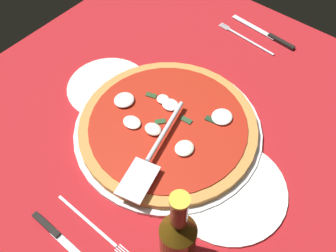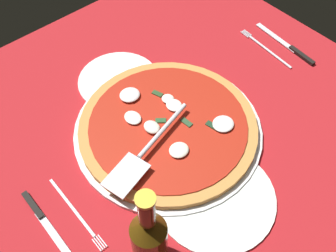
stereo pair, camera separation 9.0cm
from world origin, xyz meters
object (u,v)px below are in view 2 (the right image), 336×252
(dinner_plate_left, at_px, (119,81))
(pizza, at_px, (168,126))
(place_setting_near, at_px, (59,217))
(beer_bottle, at_px, (149,239))
(pizza_server, at_px, (146,151))
(place_setting_far, at_px, (278,49))
(dinner_plate_right, at_px, (215,198))

(dinner_plate_left, relative_size, pizza, 0.51)
(place_setting_near, height_order, beer_bottle, beer_bottle)
(pizza_server, distance_m, place_setting_far, 0.50)
(place_setting_far, relative_size, beer_bottle, 0.91)
(dinner_plate_right, relative_size, beer_bottle, 1.03)
(dinner_plate_left, distance_m, pizza, 0.20)
(pizza, height_order, pizza_server, pizza_server)
(dinner_plate_right, bearing_deg, pizza, 168.11)
(dinner_plate_left, xyz_separation_m, beer_bottle, (0.40, -0.23, 0.09))
(dinner_plate_left, xyz_separation_m, pizza_server, (0.23, -0.10, 0.04))
(dinner_plate_right, height_order, place_setting_far, place_setting_far)
(pizza, bearing_deg, beer_bottle, -47.54)
(dinner_plate_left, height_order, place_setting_far, place_setting_far)
(place_setting_far, bearing_deg, pizza, 96.65)
(dinner_plate_right, distance_m, beer_bottle, 0.20)
(pizza_server, xyz_separation_m, beer_bottle, (0.16, -0.13, 0.04))
(pizza_server, relative_size, place_setting_far, 1.22)
(pizza_server, relative_size, place_setting_near, 1.31)
(pizza, relative_size, beer_bottle, 1.69)
(dinner_plate_right, relative_size, pizza, 0.61)
(place_setting_near, relative_size, place_setting_far, 0.93)
(dinner_plate_right, height_order, pizza, pizza)
(dinner_plate_left, distance_m, beer_bottle, 0.47)
(pizza, xyz_separation_m, beer_bottle, (0.20, -0.22, 0.07))
(place_setting_far, bearing_deg, dinner_plate_left, 69.67)
(beer_bottle, bearing_deg, dinner_plate_left, 150.36)
(place_setting_near, bearing_deg, dinner_plate_left, 125.57)
(dinner_plate_right, bearing_deg, pizza_server, -162.29)
(place_setting_far, height_order, beer_bottle, beer_bottle)
(dinner_plate_right, distance_m, pizza, 0.20)
(place_setting_near, bearing_deg, dinner_plate_right, 56.92)
(pizza, bearing_deg, dinner_plate_right, -11.89)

